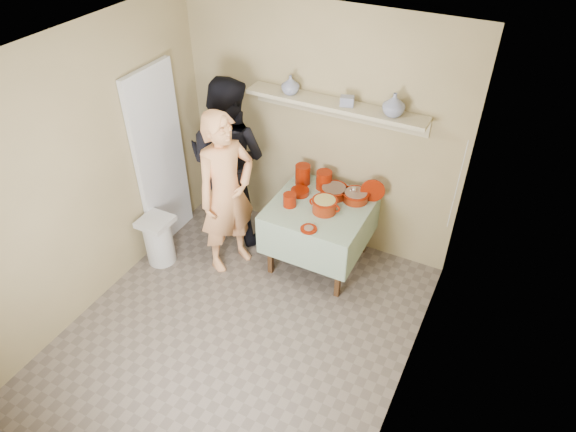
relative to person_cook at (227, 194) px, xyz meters
The scene contains 22 objects.
ground 1.37m from the person_cook, 55.59° to the right, with size 3.50×3.50×0.00m, color #6D5F55.
tile_panel 0.88m from the person_cook, behind, with size 0.06×0.70×2.00m, color silver.
plate_stack_a 0.86m from the person_cook, 53.55° to the left, with size 0.16×0.16×0.22m, color #700F00.
plate_stack_b 1.03m from the person_cook, 43.39° to the left, with size 0.16×0.16×0.20m, color #700F00.
bowl_stack 0.63m from the person_cook, 24.95° to the left, with size 0.13×0.13×0.13m, color #700F00.
empty_bowl 0.76m from the person_cook, 40.48° to the left, with size 0.19×0.19×0.06m, color #700F00.
propped_lid 1.46m from the person_cook, 29.50° to the left, with size 0.25×0.25×0.02m, color #700F00.
vase_right 1.82m from the person_cook, 28.67° to the left, with size 0.20×0.20×0.21m, color navy.
vase_left 1.23m from the person_cook, 65.84° to the left, with size 0.18×0.18×0.18m, color navy.
ceramic_box 1.47m from the person_cook, 39.06° to the left, with size 0.13×0.09×0.09m, color navy.
person_cook is the anchor object (origin of this frame).
person_helper 0.55m from the person_cook, 120.48° to the left, with size 0.91×0.71×1.88m, color black.
room_shell 1.28m from the person_cook, 55.59° to the right, with size 3.04×3.54×2.62m.
serving_table 0.97m from the person_cook, 26.10° to the left, with size 0.97×0.97×0.76m.
cazuela_meat_a 1.09m from the person_cook, 35.09° to the left, with size 0.30×0.30×0.10m.
cazuela_meat_b 1.30m from the person_cook, 29.94° to the left, with size 0.28×0.28×0.10m.
ladle 1.28m from the person_cook, 30.85° to the left, with size 0.08×0.26×0.19m.
cazuela_rice 0.98m from the person_cook, 19.81° to the left, with size 0.33×0.25×0.14m.
front_plate 0.91m from the person_cook, ahead, with size 0.16×0.16×0.03m.
wall_shelf 1.37m from the person_cook, 44.69° to the left, with size 1.80×0.25×0.21m.
trash_bin 0.98m from the person_cook, 153.60° to the right, with size 0.32×0.32×0.56m.
electrical_cord 2.18m from the person_cook, 16.55° to the left, with size 0.01×0.05×0.90m.
Camera 1 is at (1.84, -2.57, 3.82)m, focal length 32.00 mm.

